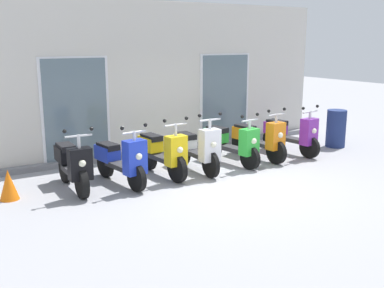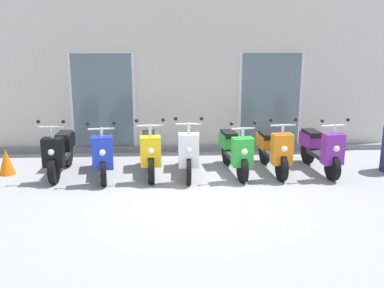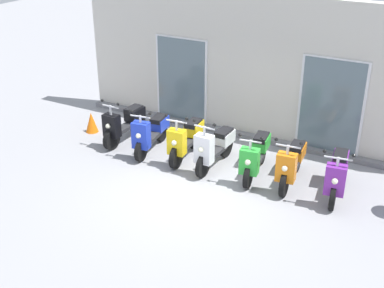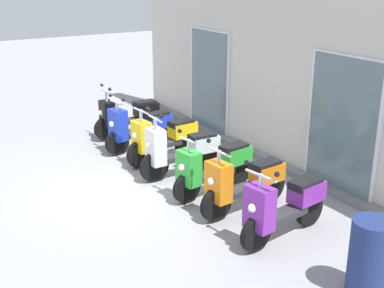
{
  "view_description": "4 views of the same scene",
  "coord_description": "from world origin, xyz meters",
  "views": [
    {
      "loc": [
        -4.81,
        -6.55,
        2.62
      ],
      "look_at": [
        -0.3,
        0.85,
        0.64
      ],
      "focal_mm": 42.62,
      "sensor_mm": 36.0,
      "label": 1
    },
    {
      "loc": [
        -0.36,
        -7.66,
        2.96
      ],
      "look_at": [
        0.01,
        0.61,
        0.75
      ],
      "focal_mm": 43.34,
      "sensor_mm": 36.0,
      "label": 2
    },
    {
      "loc": [
        4.32,
        -7.87,
        5.29
      ],
      "look_at": [
        -0.33,
        0.56,
        0.7
      ],
      "focal_mm": 47.28,
      "sensor_mm": 36.0,
      "label": 3
    },
    {
      "loc": [
        7.31,
        -3.17,
        3.56
      ],
      "look_at": [
        0.61,
        0.91,
        0.82
      ],
      "focal_mm": 47.75,
      "sensor_mm": 36.0,
      "label": 4
    }
  ],
  "objects": [
    {
      "name": "scooter_green",
      "position": [
        0.88,
        1.16,
        0.47
      ],
      "size": [
        0.58,
        1.65,
        1.17
      ],
      "color": "black",
      "rests_on": "ground_plane"
    },
    {
      "name": "scooter_blue",
      "position": [
        -1.71,
        1.07,
        0.47
      ],
      "size": [
        0.59,
        1.63,
        1.2
      ],
      "color": "black",
      "rests_on": "ground_plane"
    },
    {
      "name": "trash_bin",
      "position": [
        4.1,
        1.12,
        0.47
      ],
      "size": [
        0.48,
        0.48,
        0.93
      ],
      "primitive_type": "cylinder",
      "color": "navy",
      "rests_on": "ground_plane"
    },
    {
      "name": "scooter_yellow",
      "position": [
        -0.8,
        1.13,
        0.48
      ],
      "size": [
        0.55,
        1.6,
        1.23
      ],
      "color": "black",
      "rests_on": "ground_plane"
    },
    {
      "name": "traffic_cone",
      "position": [
        -3.65,
        1.26,
        0.26
      ],
      "size": [
        0.32,
        0.32,
        0.52
      ],
      "primitive_type": "cone",
      "color": "orange",
      "rests_on": "ground_plane"
    },
    {
      "name": "scooter_purple",
      "position": [
        2.61,
        1.15,
        0.49
      ],
      "size": [
        0.62,
        1.61,
        1.2
      ],
      "color": "black",
      "rests_on": "ground_plane"
    },
    {
      "name": "ground_plane",
      "position": [
        0.0,
        0.0,
        0.0
      ],
      "size": [
        40.0,
        40.0,
        0.0
      ],
      "primitive_type": "plane",
      "color": "#939399"
    },
    {
      "name": "scooter_white",
      "position": [
        -0.05,
        1.07,
        0.5
      ],
      "size": [
        0.54,
        1.64,
        1.27
      ],
      "color": "black",
      "rests_on": "ground_plane"
    },
    {
      "name": "storefront_facade",
      "position": [
        0.0,
        3.06,
        1.69
      ],
      "size": [
        9.39,
        0.5,
        3.5
      ],
      "color": "beige",
      "rests_on": "ground_plane"
    },
    {
      "name": "scooter_black",
      "position": [
        -2.56,
        1.2,
        0.47
      ],
      "size": [
        0.52,
        1.58,
        1.21
      ],
      "color": "black",
      "rests_on": "ground_plane"
    },
    {
      "name": "scooter_orange",
      "position": [
        1.67,
        1.19,
        0.47
      ],
      "size": [
        0.55,
        1.65,
        1.21
      ],
      "color": "black",
      "rests_on": "ground_plane"
    }
  ]
}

